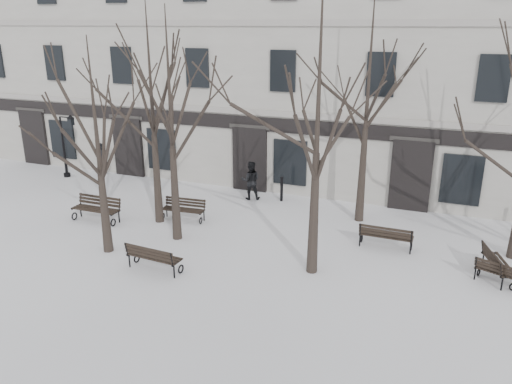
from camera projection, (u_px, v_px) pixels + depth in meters
The scene contains 17 objects.
ground at pixel (259, 283), 14.76m from camera, with size 100.00×100.00×0.00m, color white.
building at pixel (354, 61), 24.42m from camera, with size 40.40×10.20×11.40m.
tree_0 at pixel (95, 123), 15.44m from camera, with size 4.88×4.88×6.97m.
tree_1 at pixel (170, 100), 16.24m from camera, with size 5.51×5.51×7.87m.
tree_2 at pixel (319, 88), 13.64m from camera, with size 6.28×6.28×8.97m.
tree_4 at pixel (151, 89), 17.71m from camera, with size 5.68×5.68×8.12m.
tree_5 at pixel (369, 80), 17.72m from camera, with size 6.01×6.01×8.58m.
bench_0 at pixel (97, 208), 19.24m from camera, with size 1.92×0.71×0.96m.
bench_1 at pixel (153, 257), 15.32m from camera, with size 1.81×0.77×0.89m.
bench_2 at pixel (504, 274), 14.39m from camera, with size 1.67×1.10×0.80m.
bench_3 at pixel (184, 209), 19.36m from camera, with size 1.72×0.75×0.84m.
bench_4 at pixel (386, 236), 16.83m from camera, with size 1.78×0.67×0.89m.
bench_5 at pixel (497, 263), 14.94m from camera, with size 1.05×1.78×0.85m.
lamp_post at pixel (66, 141), 24.30m from camera, with size 0.99×0.36×3.15m.
bollard_a at pixel (282, 188), 21.36m from camera, with size 0.14×0.14×1.11m.
pedestrian_a at pixel (104, 173), 25.53m from camera, with size 0.57×0.37×1.56m, color black.
pedestrian_b at pixel (251, 199), 21.80m from camera, with size 0.82×0.64×1.69m, color black.
Camera 1 is at (4.68, -12.25, 7.30)m, focal length 35.00 mm.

